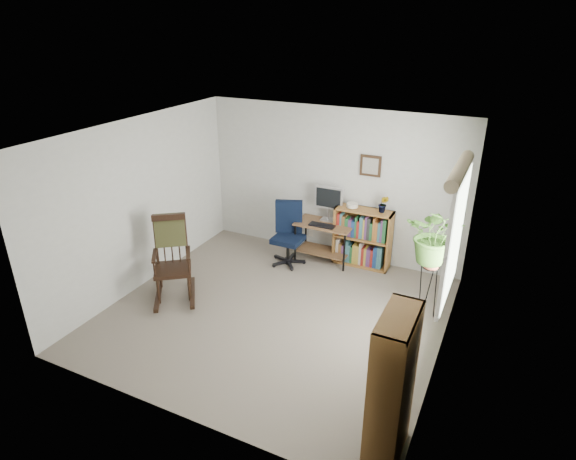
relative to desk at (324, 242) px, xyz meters
The scene contains 18 objects.
floor 1.73m from the desk, 90.30° to the right, with size 4.20×4.00×0.00m, color gray.
ceiling 2.68m from the desk, 90.30° to the right, with size 4.20×4.00×0.00m, color silver.
wall_back 0.93m from the desk, 91.72° to the left, with size 4.20×0.00×2.40m, color silver.
wall_front 3.80m from the desk, 90.14° to the right, with size 4.20×0.00×2.40m, color silver.
wall_left 2.85m from the desk, 141.13° to the right, with size 0.00×4.00×2.40m, color silver.
wall_right 2.83m from the desk, 39.11° to the right, with size 0.00×4.00×2.40m, color silver.
window 2.71m from the desk, 34.32° to the right, with size 0.12×1.20×1.50m, color silver, non-canonical shape.
desk is the anchor object (origin of this frame).
monitor 0.62m from the desk, 90.00° to the left, with size 0.46×0.16×0.56m, color silver, non-canonical shape.
keyboard 0.36m from the desk, 90.00° to the right, with size 0.40×0.15×0.03m, color black.
office_chair 0.62m from the desk, 142.95° to the right, with size 0.55×0.55×1.01m, color black, non-canonical shape.
rocking_chair 2.44m from the desk, 126.95° to the right, with size 0.61×1.02×1.18m, color black, non-canonical shape.
low_bookshelf 0.62m from the desk, 11.55° to the left, with size 0.88×0.29×0.93m, color #9B6832, non-canonical shape.
tall_bookshelf 3.81m from the desk, 59.67° to the right, with size 0.28×0.65×1.48m, color #9B6832, non-canonical shape.
plant_stand 2.01m from the desk, 26.83° to the right, with size 0.24×0.24×0.86m, color black, non-canonical shape.
spider_plant 2.34m from the desk, 26.83° to the right, with size 1.69×1.88×1.46m, color #386322.
potted_plant_small 1.10m from the desk, ahead, with size 0.13×0.24×0.11m, color #386322.
framed_picture 1.41m from the desk, 24.68° to the left, with size 0.32×0.04×0.32m, color black, non-canonical shape.
Camera 1 is at (2.50, -4.76, 3.61)m, focal length 30.00 mm.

